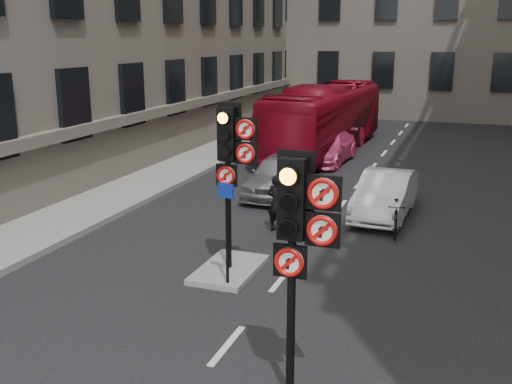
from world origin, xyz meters
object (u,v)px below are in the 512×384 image
Objects in this scene: signal_near at (298,226)px; car_pink at (328,148)px; signal_far at (231,151)px; car_white at (385,194)px; info_sign at (227,219)px; motorcyclist at (277,203)px; motorcycle at (396,218)px; bus_red at (324,119)px; car_silver at (279,175)px.

car_pink is at bearing 101.77° from signal_near.
signal_far reaches higher than car_white.
motorcyclist is at bearing 108.20° from info_sign.
car_pink is 9.26m from motorcyclist.
info_sign reaches higher than car_pink.
car_white is 1.83× the size of info_sign.
signal_far is 5.36m from motorcycle.
signal_far is 14.53m from bus_red.
car_silver is at bearing -83.50° from bus_red.
car_pink is at bearing 106.52° from motorcycle.
car_pink is at bearing -74.11° from motorcyclist.
motorcyclist reaches higher than car_white.
signal_near is 2.38× the size of motorcycle.
car_white is at bearing -125.09° from motorcyclist.
bus_red is at bearing 110.84° from car_pink.
motorcyclist reaches higher than motorcycle.
motorcycle is (4.08, -2.81, -0.21)m from car_silver.
bus_red is (-3.97, 8.95, 0.85)m from car_white.
signal_near reaches higher than car_pink.
signal_near is at bearing -100.64° from motorcycle.
car_pink is 2.40m from bus_red.
info_sign is at bearing -80.38° from car_silver.
bus_red is 11.46m from motorcyclist.
info_sign reaches higher than motorcyclist.
signal_near reaches higher than motorcyclist.
motorcyclist is at bearing -173.23° from motorcycle.
car_white is (-0.10, 9.46, -1.95)m from signal_near.
motorcycle is (4.48, -10.57, -1.03)m from bus_red.
info_sign is (0.21, -0.81, -1.22)m from signal_far.
signal_far is 1.48m from info_sign.
signal_far is 7.03m from car_silver.
car_pink is 2.80× the size of motorcycle.
car_pink is (-3.39, 16.28, -1.97)m from signal_near.
signal_far is at bearing -80.56° from bus_red.
car_white is at bearing 65.42° from signal_far.
car_silver is at bearing -89.85° from car_pink.
car_silver is 5.65m from car_pink.
info_sign is at bearing -107.98° from car_white.
info_sign is at bearing -128.70° from motorcycle.
bus_red is 6.91× the size of motorcyclist.
info_sign is at bearing -82.54° from car_pink.
car_white reaches higher than motorcycle.
bus_red reaches higher than car_pink.
car_silver is 3.77m from car_white.
motorcyclist is (-2.48, -2.40, 0.14)m from car_white.
motorcyclist reaches higher than car_silver.
motorcyclist is 0.73× the size of info_sign.
info_sign is (-2.79, -4.64, 1.03)m from motorcycle.
car_white is 0.92× the size of car_pink.
car_white is at bearing -62.47° from bus_red.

